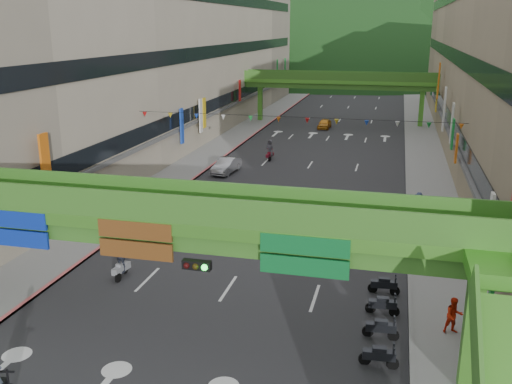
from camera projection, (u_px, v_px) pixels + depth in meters
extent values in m
cube|color=#28282B|center=(323.00, 145.00, 64.79)|extent=(18.00, 140.00, 0.02)
cube|color=gray|center=(231.00, 140.00, 67.31)|extent=(4.00, 140.00, 0.15)
cube|color=gray|center=(424.00, 149.00, 62.24)|extent=(4.00, 140.00, 0.15)
cube|color=#CC5959|center=(246.00, 140.00, 66.87)|extent=(0.20, 140.00, 0.18)
cube|color=gray|center=(406.00, 148.00, 62.68)|extent=(0.20, 140.00, 0.18)
cube|color=#9E937F|center=(164.00, 57.00, 66.50)|extent=(12.00, 95.00, 19.00)
cube|color=black|center=(214.00, 104.00, 66.60)|extent=(0.08, 90.25, 1.40)
cube|color=black|center=(213.00, 52.00, 64.91)|extent=(0.08, 90.25, 1.40)
cube|color=black|center=(446.00, 112.00, 60.64)|extent=(0.08, 90.25, 1.40)
cube|color=black|center=(451.00, 54.00, 58.95)|extent=(0.08, 90.25, 1.40)
cube|color=#4C9E2D|center=(182.00, 220.00, 22.18)|extent=(28.00, 2.20, 0.50)
cube|color=#387223|center=(183.00, 235.00, 22.35)|extent=(28.00, 1.76, 0.70)
cube|color=#4C9E2D|center=(472.00, 332.00, 20.59)|extent=(0.60, 0.60, 4.80)
cube|color=#387223|center=(171.00, 209.00, 20.99)|extent=(28.00, 0.12, 1.10)
cube|color=#387223|center=(191.00, 193.00, 22.93)|extent=(28.00, 0.12, 1.10)
cube|color=navy|center=(21.00, 230.00, 22.84)|extent=(2.40, 0.12, 1.50)
cube|color=#593314|center=(136.00, 241.00, 21.69)|extent=(3.00, 0.12, 1.50)
cube|color=#0C5926|center=(304.00, 257.00, 20.19)|extent=(3.20, 0.12, 1.50)
cube|color=black|center=(197.00, 265.00, 21.16)|extent=(1.10, 0.28, 0.35)
cube|color=#4C9E2D|center=(339.00, 82.00, 77.16)|extent=(28.00, 2.20, 0.50)
cube|color=#387223|center=(339.00, 86.00, 77.33)|extent=(28.00, 1.76, 0.70)
cube|color=#4C9E2D|center=(260.00, 104.00, 80.63)|extent=(0.60, 0.60, 4.80)
cube|color=#4C9E2D|center=(421.00, 109.00, 75.57)|extent=(0.60, 0.60, 4.80)
cube|color=#387223|center=(339.00, 76.00, 75.97)|extent=(28.00, 0.12, 1.10)
cube|color=#387223|center=(340.00, 75.00, 77.90)|extent=(28.00, 0.12, 1.10)
ellipsoid|color=#1C4419|center=(321.00, 71.00, 170.75)|extent=(168.00, 140.00, 112.00)
ellipsoid|color=#1C4419|center=(455.00, 69.00, 180.18)|extent=(208.00, 176.00, 128.00)
cylinder|color=black|center=(293.00, 117.00, 44.42)|extent=(26.00, 0.03, 0.03)
cone|color=red|center=(145.00, 114.00, 47.37)|extent=(0.36, 0.36, 0.40)
cone|color=gold|center=(170.00, 115.00, 46.84)|extent=(0.36, 0.36, 0.40)
cone|color=#193FB2|center=(196.00, 116.00, 46.32)|extent=(0.36, 0.36, 0.40)
cone|color=silver|center=(223.00, 117.00, 45.80)|extent=(0.36, 0.36, 0.40)
cone|color=#198C33|center=(251.00, 118.00, 45.27)|extent=(0.36, 0.36, 0.40)
cone|color=orange|center=(279.00, 120.00, 44.75)|extent=(0.36, 0.36, 0.40)
cone|color=red|center=(307.00, 121.00, 44.23)|extent=(0.36, 0.36, 0.40)
cone|color=gold|center=(337.00, 122.00, 43.71)|extent=(0.36, 0.36, 0.40)
cone|color=#193FB2|center=(367.00, 123.00, 43.18)|extent=(0.36, 0.36, 0.40)
cone|color=silver|center=(397.00, 124.00, 42.66)|extent=(0.36, 0.36, 0.40)
cone|color=#198C33|center=(429.00, 125.00, 42.14)|extent=(0.36, 0.36, 0.40)
cone|color=orange|center=(461.00, 127.00, 41.61)|extent=(0.36, 0.36, 0.40)
cube|color=black|center=(7.00, 372.00, 20.54)|extent=(0.55, 0.17, 0.06)
cube|color=black|center=(314.00, 212.00, 39.67)|extent=(0.52, 1.33, 0.35)
cube|color=black|center=(314.00, 209.00, 39.60)|extent=(0.37, 0.58, 0.18)
cube|color=black|center=(314.00, 203.00, 40.05)|extent=(0.55, 0.13, 0.06)
cylinder|color=black|center=(314.00, 214.00, 40.28)|extent=(0.16, 0.51, 0.50)
cylinder|color=black|center=(314.00, 219.00, 39.23)|extent=(0.16, 0.51, 0.50)
imported|color=maroon|center=(314.00, 204.00, 39.49)|extent=(0.88, 0.73, 1.66)
cube|color=gray|center=(121.00, 268.00, 30.50)|extent=(0.52, 1.34, 0.35)
cube|color=gray|center=(121.00, 264.00, 30.43)|extent=(0.37, 0.59, 0.18)
cube|color=gray|center=(124.00, 256.00, 30.88)|extent=(0.55, 0.13, 0.06)
cylinder|color=black|center=(125.00, 269.00, 31.10)|extent=(0.17, 0.51, 0.50)
cylinder|color=black|center=(118.00, 278.00, 30.06)|extent=(0.17, 0.51, 0.50)
imported|color=#272B39|center=(120.00, 256.00, 30.30)|extent=(1.11, 0.58, 1.80)
cube|color=maroon|center=(270.00, 155.00, 57.29)|extent=(0.59, 1.34, 0.35)
cube|color=maroon|center=(270.00, 152.00, 57.22)|extent=(0.40, 0.60, 0.18)
cube|color=maroon|center=(270.00, 149.00, 57.68)|extent=(0.55, 0.16, 0.06)
cylinder|color=black|center=(270.00, 157.00, 57.90)|extent=(0.19, 0.51, 0.50)
cylinder|color=black|center=(270.00, 159.00, 56.85)|extent=(0.19, 0.51, 0.50)
imported|color=#424048|center=(270.00, 148.00, 57.10)|extent=(0.94, 0.71, 1.75)
cube|color=black|center=(379.00, 355.00, 22.50)|extent=(1.32, 0.45, 0.35)
cube|color=black|center=(379.00, 349.00, 22.43)|extent=(0.57, 0.34, 0.18)
cube|color=black|center=(394.00, 346.00, 22.19)|extent=(0.10, 0.55, 0.06)
cylinder|color=black|center=(393.00, 364.00, 22.42)|extent=(0.51, 0.14, 0.50)
cylinder|color=black|center=(365.00, 359.00, 22.75)|extent=(0.51, 0.14, 0.50)
cube|color=black|center=(381.00, 327.00, 24.55)|extent=(1.32, 0.45, 0.35)
cube|color=black|center=(381.00, 322.00, 24.48)|extent=(0.57, 0.34, 0.18)
cube|color=black|center=(395.00, 319.00, 24.24)|extent=(0.10, 0.55, 0.06)
cylinder|color=black|center=(393.00, 336.00, 24.47)|extent=(0.51, 0.14, 0.50)
cylinder|color=black|center=(368.00, 331.00, 24.80)|extent=(0.51, 0.14, 0.50)
cube|color=black|center=(383.00, 304.00, 26.60)|extent=(1.32, 0.45, 0.35)
cube|color=black|center=(383.00, 299.00, 26.53)|extent=(0.57, 0.34, 0.18)
cube|color=black|center=(395.00, 296.00, 26.29)|extent=(0.10, 0.55, 0.06)
cylinder|color=black|center=(394.00, 312.00, 26.52)|extent=(0.51, 0.14, 0.50)
cylinder|color=black|center=(370.00, 308.00, 26.85)|extent=(0.51, 0.14, 0.50)
cube|color=black|center=(384.00, 284.00, 28.65)|extent=(1.32, 0.45, 0.35)
cube|color=black|center=(384.00, 280.00, 28.58)|extent=(0.57, 0.34, 0.18)
cube|color=black|center=(396.00, 276.00, 28.34)|extent=(0.10, 0.55, 0.06)
cylinder|color=black|center=(395.00, 291.00, 28.57)|extent=(0.51, 0.14, 0.50)
cylinder|color=black|center=(373.00, 288.00, 28.90)|extent=(0.51, 0.14, 0.50)
imported|color=#97979D|center=(226.00, 166.00, 52.24)|extent=(1.93, 4.34, 1.39)
imported|color=orange|center=(324.00, 124.00, 74.91)|extent=(1.62, 3.73, 1.25)
imported|color=red|center=(454.00, 319.00, 24.71)|extent=(0.95, 0.84, 1.64)
imported|color=#222229|center=(494.00, 344.00, 22.60)|extent=(1.16, 0.74, 1.83)
imported|color=navy|center=(418.00, 205.00, 40.62)|extent=(0.78, 0.56, 1.54)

